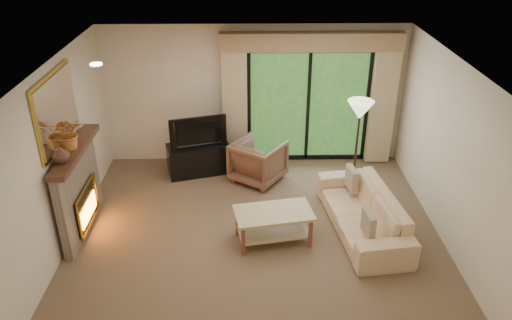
{
  "coord_description": "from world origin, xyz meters",
  "views": [
    {
      "loc": [
        -0.11,
        -6.18,
        4.47
      ],
      "look_at": [
        0.0,
        0.3,
        1.1
      ],
      "focal_mm": 35.0,
      "sensor_mm": 36.0,
      "label": 1
    }
  ],
  "objects_px": {
    "media_console": "(199,159)",
    "coffee_table": "(273,226)",
    "armchair": "(258,161)",
    "sofa": "(363,212)"
  },
  "relations": [
    {
      "from": "media_console",
      "to": "sofa",
      "type": "xyz_separation_m",
      "value": [
        2.63,
        -1.86,
        0.04
      ]
    },
    {
      "from": "media_console",
      "to": "coffee_table",
      "type": "xyz_separation_m",
      "value": [
        1.27,
        -2.12,
        -0.03
      ]
    },
    {
      "from": "media_console",
      "to": "armchair",
      "type": "relative_size",
      "value": 1.34
    },
    {
      "from": "sofa",
      "to": "coffee_table",
      "type": "distance_m",
      "value": 1.39
    },
    {
      "from": "armchair",
      "to": "sofa",
      "type": "relative_size",
      "value": 0.38
    },
    {
      "from": "armchair",
      "to": "coffee_table",
      "type": "relative_size",
      "value": 0.74
    },
    {
      "from": "coffee_table",
      "to": "sofa",
      "type": "bearing_deg",
      "value": 0.57
    },
    {
      "from": "media_console",
      "to": "coffee_table",
      "type": "bearing_deg",
      "value": -75.13
    },
    {
      "from": "armchair",
      "to": "coffee_table",
      "type": "distance_m",
      "value": 1.83
    },
    {
      "from": "media_console",
      "to": "armchair",
      "type": "distance_m",
      "value": 1.13
    }
  ]
}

